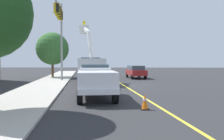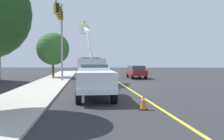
{
  "view_description": "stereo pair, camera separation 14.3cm",
  "coord_description": "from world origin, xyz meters",
  "px_view_note": "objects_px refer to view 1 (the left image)",
  "views": [
    {
      "loc": [
        -22.13,
        0.24,
        2.28
      ],
      "look_at": [
        0.83,
        1.09,
        1.4
      ],
      "focal_mm": 37.42,
      "sensor_mm": 36.0,
      "label": 1
    },
    {
      "loc": [
        -22.13,
        0.1,
        2.28
      ],
      "look_at": [
        0.83,
        1.09,
        1.4
      ],
      "focal_mm": 37.42,
      "sensor_mm": 36.0,
      "label": 2
    }
  ],
  "objects_px": {
    "service_pickup_truck": "(96,80)",
    "traffic_cone_leading": "(145,102)",
    "traffic_cone_mid_front": "(108,77)",
    "utility_bucket_truck": "(91,68)",
    "traffic_signal_mast": "(60,25)",
    "passing_minivan": "(136,71)"
  },
  "relations": [
    {
      "from": "traffic_cone_mid_front",
      "to": "traffic_signal_mast",
      "type": "xyz_separation_m",
      "value": [
        -3.85,
        4.83,
        5.78
      ]
    },
    {
      "from": "service_pickup_truck",
      "to": "traffic_cone_leading",
      "type": "bearing_deg",
      "value": -140.33
    },
    {
      "from": "utility_bucket_truck",
      "to": "traffic_signal_mast",
      "type": "height_order",
      "value": "traffic_signal_mast"
    },
    {
      "from": "utility_bucket_truck",
      "to": "traffic_signal_mast",
      "type": "relative_size",
      "value": 0.97
    },
    {
      "from": "traffic_cone_leading",
      "to": "traffic_signal_mast",
      "type": "xyz_separation_m",
      "value": [
        13.74,
        7.57,
        5.76
      ]
    },
    {
      "from": "service_pickup_truck",
      "to": "traffic_cone_leading",
      "type": "xyz_separation_m",
      "value": [
        -3.2,
        -2.66,
        -0.75
      ]
    },
    {
      "from": "service_pickup_truck",
      "to": "traffic_cone_mid_front",
      "type": "bearing_deg",
      "value": 0.36
    },
    {
      "from": "utility_bucket_truck",
      "to": "service_pickup_truck",
      "type": "distance_m",
      "value": 10.03
    },
    {
      "from": "passing_minivan",
      "to": "traffic_cone_leading",
      "type": "relative_size",
      "value": 6.69
    },
    {
      "from": "traffic_cone_mid_front",
      "to": "traffic_signal_mast",
      "type": "distance_m",
      "value": 8.46
    },
    {
      "from": "passing_minivan",
      "to": "traffic_cone_mid_front",
      "type": "height_order",
      "value": "passing_minivan"
    },
    {
      "from": "traffic_signal_mast",
      "to": "service_pickup_truck",
      "type": "bearing_deg",
      "value": -154.98
    },
    {
      "from": "service_pickup_truck",
      "to": "traffic_cone_leading",
      "type": "relative_size",
      "value": 7.79
    },
    {
      "from": "service_pickup_truck",
      "to": "traffic_cone_mid_front",
      "type": "height_order",
      "value": "service_pickup_truck"
    },
    {
      "from": "service_pickup_truck",
      "to": "traffic_signal_mast",
      "type": "bearing_deg",
      "value": 25.02
    },
    {
      "from": "traffic_cone_mid_front",
      "to": "traffic_signal_mast",
      "type": "bearing_deg",
      "value": 128.57
    },
    {
      "from": "traffic_cone_leading",
      "to": "traffic_cone_mid_front",
      "type": "distance_m",
      "value": 17.8
    },
    {
      "from": "utility_bucket_truck",
      "to": "passing_minivan",
      "type": "bearing_deg",
      "value": -36.41
    },
    {
      "from": "utility_bucket_truck",
      "to": "traffic_cone_leading",
      "type": "distance_m",
      "value": 13.82
    },
    {
      "from": "passing_minivan",
      "to": "traffic_cone_leading",
      "type": "bearing_deg",
      "value": 177.56
    },
    {
      "from": "service_pickup_truck",
      "to": "traffic_cone_leading",
      "type": "distance_m",
      "value": 4.23
    },
    {
      "from": "service_pickup_truck",
      "to": "passing_minivan",
      "type": "bearing_deg",
      "value": -11.79
    }
  ]
}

